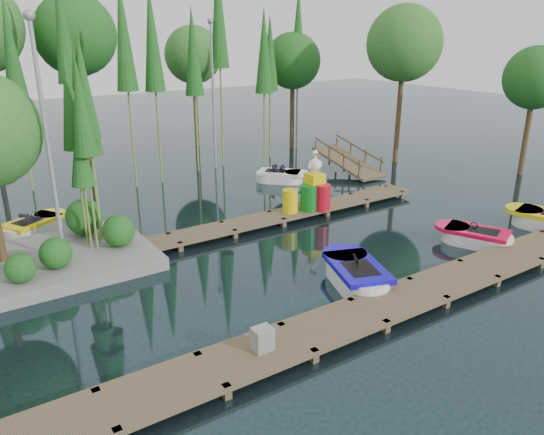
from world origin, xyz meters
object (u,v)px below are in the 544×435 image
boat_red (475,237)px  drum_cluster (316,191)px  island (15,165)px  boat_blue (356,275)px  utility_cabinet (262,339)px  yellow_barrel (290,201)px  boat_yellow_far (34,226)px

boat_red → drum_cluster: size_ratio=1.23×
island → boat_red: (12.65, -6.17, -2.94)m
island → boat_blue: 10.04m
utility_cabinet → island: bearing=112.5°
island → drum_cluster: bearing=-5.4°
utility_cabinet → drum_cluster: size_ratio=0.23×
yellow_barrel → drum_cluster: bearing=-8.4°
boat_blue → drum_cluster: size_ratio=1.40×
boat_red → boat_blue: bearing=155.8°
boat_yellow_far → utility_cabinet: size_ratio=5.15×
boat_red → drum_cluster: drum_cluster is taller
boat_blue → yellow_barrel: 5.59m
island → boat_yellow_far: 4.26m
drum_cluster → island: bearing=174.6°
utility_cabinet → yellow_barrel: yellow_barrel is taller
boat_red → yellow_barrel: size_ratio=3.20×
boat_red → yellow_barrel: bearing=100.7°
utility_cabinet → yellow_barrel: bearing=50.8°
yellow_barrel → boat_red: bearing=-55.4°
island → boat_red: bearing=-26.0°
boat_red → boat_yellow_far: size_ratio=1.04×
boat_yellow_far → drum_cluster: (9.35, -3.98, 0.70)m
island → boat_blue: island is taller
island → utility_cabinet: bearing=-67.5°
island → boat_yellow_far: (0.66, 3.03, -2.93)m
island → boat_yellow_far: bearing=77.7°
boat_red → drum_cluster: 5.89m
utility_cabinet → boat_red: bearing=9.8°
boat_blue → boat_red: boat_blue is taller
boat_yellow_far → drum_cluster: drum_cluster is taller
boat_blue → utility_cabinet: size_ratio=6.08×
utility_cabinet → drum_cluster: (6.79, 6.84, 0.40)m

